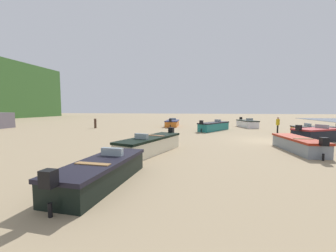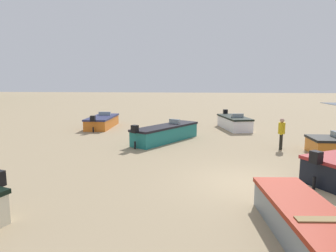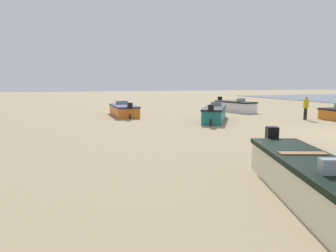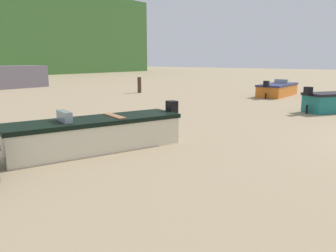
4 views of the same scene
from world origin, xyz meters
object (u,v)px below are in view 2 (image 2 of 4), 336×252
Objects in this scene: boat_orange_4 at (102,122)px; boat_grey_8 at (308,226)px; boat_white_0 at (234,123)px; beach_walker_distant at (282,131)px; boat_teal_2 at (166,133)px.

boat_orange_4 is 1.01× the size of boat_grey_8.
boat_white_0 is 6.67m from beach_walker_distant.
boat_orange_4 is (-0.16, 9.90, -0.05)m from boat_white_0.
boat_white_0 is 0.92× the size of boat_grey_8.
boat_white_0 is 0.92× the size of boat_orange_4.
boat_orange_4 is 2.84× the size of beach_walker_distant.
boat_orange_4 is 18.28m from boat_grey_8.
beach_walker_distant is (-6.30, -11.51, 0.52)m from boat_orange_4.
boat_teal_2 is 6.34m from beach_walker_distant.
boat_white_0 is 15.72m from boat_grey_8.
boat_teal_2 is 1.06× the size of boat_orange_4.
boat_white_0 reaches higher than boat_grey_8.
beach_walker_distant is (-1.52, -6.13, 0.47)m from boat_teal_2.
beach_walker_distant reaches higher than boat_orange_4.
boat_teal_2 is 7.20m from boat_orange_4.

